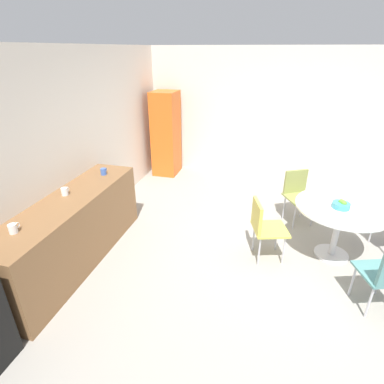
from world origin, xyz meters
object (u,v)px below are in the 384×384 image
round_table (340,216)px  chair_yellow (263,224)px  chair_olive (298,190)px  mug_red (13,228)px  fruit_bowl (341,205)px  mug_green (104,171)px  locker_cabinet (166,134)px  mug_white (65,191)px

round_table → chair_yellow: chair_yellow is taller
chair_olive → mug_red: mug_red is taller
fruit_bowl → mug_green: bearing=91.9°
chair_yellow → fruit_bowl: (0.25, -0.91, 0.27)m
chair_olive → mug_green: size_ratio=6.43×
mug_green → mug_red: (-1.59, 0.08, 0.00)m
chair_olive → fruit_bowl: size_ratio=3.92×
chair_yellow → chair_olive: bearing=-22.1°
round_table → locker_cabinet: bearing=53.8°
mug_red → fruit_bowl: bearing=-62.7°
fruit_bowl → round_table: bearing=-31.8°
chair_olive → mug_green: 2.97m
mug_green → round_table: bearing=-87.3°
locker_cabinet → mug_white: (-3.18, 0.20, 0.07)m
chair_yellow → mug_red: size_ratio=6.43×
round_table → fruit_bowl: (-0.05, 0.03, 0.17)m
chair_olive → chair_yellow: size_ratio=1.00×
locker_cabinet → mug_green: (-2.46, 0.08, 0.07)m
mug_green → locker_cabinet: bearing=-1.8°
round_table → chair_yellow: 0.99m
round_table → mug_white: 3.48m
locker_cabinet → chair_yellow: bearing=-139.6°
locker_cabinet → fruit_bowl: (-2.36, -3.12, -0.09)m
round_table → mug_red: bearing=117.8°
chair_yellow → mug_white: (-0.58, 2.41, 0.43)m
mug_green → chair_olive: bearing=-69.8°
locker_cabinet → chair_olive: locker_cabinet is taller
fruit_bowl → mug_green: (-0.10, 3.20, 0.16)m
round_table → mug_red: 3.76m
locker_cabinet → round_table: (-2.31, -3.15, -0.26)m
fruit_bowl → mug_red: mug_red is taller
locker_cabinet → mug_red: size_ratio=13.64×
fruit_bowl → mug_red: (-1.70, 3.28, 0.16)m
chair_olive → mug_red: 3.88m
locker_cabinet → fruit_bowl: bearing=-127.0°
chair_olive → chair_yellow: 1.25m
chair_olive → fruit_bowl: 1.05m
mug_white → mug_green: bearing=-9.4°
chair_olive → mug_red: (-2.61, 2.84, 0.43)m
mug_white → mug_green: (0.72, -0.12, 0.00)m
mug_white → locker_cabinet: bearing=-3.5°
locker_cabinet → chair_olive: 3.07m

